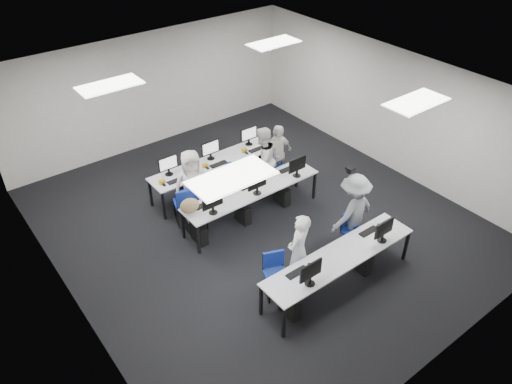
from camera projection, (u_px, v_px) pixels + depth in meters
room at (258, 162)px, 9.97m from camera, size 9.00×9.02×3.00m
ceiling_panels at (258, 93)px, 9.12m from camera, size 5.20×4.60×0.02m
desk_front at (340, 258)px, 8.88m from camera, size 3.20×0.70×0.73m
desk_mid at (252, 191)px, 10.57m from camera, size 3.20×0.70×0.73m
desk_back at (215, 164)px, 11.48m from camera, size 3.20×0.70×0.73m
equipment_front at (331, 276)px, 8.96m from camera, size 2.51×0.41×1.19m
equipment_mid at (245, 207)px, 10.65m from camera, size 2.91×0.41×1.19m
equipment_back at (222, 172)px, 11.77m from camera, size 2.91×0.41×1.19m
chair_0 at (276, 282)px, 8.97m from camera, size 0.55×0.57×0.84m
chair_1 at (353, 237)px, 9.98m from camera, size 0.52×0.55×0.86m
chair_2 at (194, 216)px, 10.52m from camera, size 0.49×0.52×0.88m
chair_3 at (233, 192)px, 11.21m from camera, size 0.61×0.63×0.93m
chair_4 at (275, 177)px, 11.70m from camera, size 0.62×0.65×0.96m
chair_5 at (186, 210)px, 10.69m from camera, size 0.57×0.59×0.90m
chair_6 at (233, 189)px, 11.34m from camera, size 0.55×0.58×0.90m
chair_7 at (263, 174)px, 11.84m from camera, size 0.58×0.60×0.90m
handbag at (190, 206)px, 9.80m from camera, size 0.43×0.33×0.32m
student_0 at (298, 251)px, 8.88m from camera, size 0.66×0.54×1.55m
student_1 at (262, 160)px, 11.37m from camera, size 0.88×0.74×1.61m
student_2 at (192, 186)px, 10.50m from camera, size 0.91×0.71×1.64m
student_3 at (277, 155)px, 11.62m from camera, size 0.92×0.43×1.53m
photographer at (353, 211)px, 9.79m from camera, size 1.08×0.65×1.62m
dslr_camera at (351, 170)px, 9.40m from camera, size 0.15×0.19×0.10m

